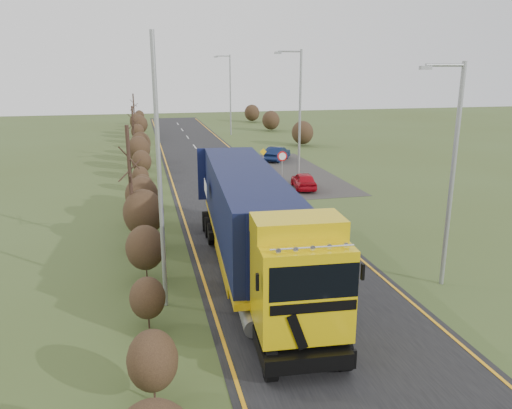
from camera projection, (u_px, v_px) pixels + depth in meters
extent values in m
plane|color=#3C4B20|center=(285.00, 268.00, 22.11)|extent=(160.00, 160.00, 0.00)
cube|color=black|center=(241.00, 208.00, 31.49)|extent=(8.00, 120.00, 0.02)
cube|color=#302E2B|center=(292.00, 172.00, 42.31)|extent=(6.00, 18.00, 0.02)
cube|color=orange|center=(182.00, 212.00, 30.68)|extent=(0.12, 116.00, 0.01)
cube|color=orange|center=(297.00, 204.00, 32.30)|extent=(0.12, 116.00, 0.01)
cube|color=silver|center=(316.00, 309.00, 18.35)|extent=(0.12, 3.00, 0.01)
cube|color=silver|center=(264.00, 239.00, 25.86)|extent=(0.12, 3.00, 0.01)
cube|color=silver|center=(235.00, 200.00, 33.37)|extent=(0.12, 3.00, 0.01)
cube|color=silver|center=(216.00, 176.00, 40.88)|extent=(0.12, 3.00, 0.01)
cube|color=silver|center=(204.00, 159.00, 48.39)|extent=(0.12, 3.00, 0.01)
cube|color=silver|center=(195.00, 147.00, 55.90)|extent=(0.12, 3.00, 0.01)
cube|color=silver|center=(188.00, 137.00, 63.41)|extent=(0.12, 3.00, 0.01)
cube|color=silver|center=(182.00, 130.00, 70.92)|extent=(0.12, 3.00, 0.01)
cube|color=silver|center=(178.00, 124.00, 78.43)|extent=(0.12, 3.00, 0.01)
ellipsoid|color=black|center=(153.00, 360.00, 12.96)|extent=(1.34, 1.74, 1.54)
ellipsoid|color=black|center=(147.00, 298.00, 16.73)|extent=(1.21, 1.57, 1.39)
ellipsoid|color=black|center=(145.00, 247.00, 20.40)|extent=(1.58, 2.06, 1.82)
ellipsoid|color=black|center=(144.00, 212.00, 24.06)|extent=(1.96, 2.55, 2.25)
ellipsoid|color=black|center=(142.00, 195.00, 27.84)|extent=(1.83, 2.38, 2.10)
ellipsoid|color=black|center=(143.00, 186.00, 31.73)|extent=(1.37, 1.78, 1.57)
ellipsoid|color=black|center=(140.00, 176.00, 35.50)|extent=(1.20, 1.56, 1.38)
ellipsoid|color=black|center=(142.00, 161.00, 39.20)|extent=(1.55, 2.02, 1.78)
ellipsoid|color=black|center=(139.00, 149.00, 42.82)|extent=(1.95, 2.53, 2.24)
ellipsoid|color=black|center=(141.00, 143.00, 46.64)|extent=(1.85, 2.41, 2.13)
ellipsoid|color=black|center=(138.00, 142.00, 50.46)|extent=(1.40, 1.81, 1.61)
ellipsoid|color=black|center=(141.00, 138.00, 54.32)|extent=(1.19, 1.55, 1.37)
ellipsoid|color=black|center=(138.00, 131.00, 57.94)|extent=(1.52, 1.97, 1.75)
ellipsoid|color=black|center=(140.00, 124.00, 61.65)|extent=(1.93, 2.51, 2.22)
ellipsoid|color=black|center=(137.00, 121.00, 65.35)|extent=(1.88, 2.44, 2.16)
ellipsoid|color=black|center=(140.00, 121.00, 69.30)|extent=(1.43, 1.85, 1.64)
ellipsoid|color=black|center=(137.00, 120.00, 73.03)|extent=(1.19, 1.55, 1.37)
ellipsoid|color=black|center=(139.00, 116.00, 76.80)|extent=(1.49, 1.93, 1.71)
cylinder|color=#322119|center=(131.00, 189.00, 23.64)|extent=(0.18, 0.18, 6.05)
cylinder|color=#322119|center=(134.00, 132.00, 48.18)|extent=(0.18, 0.18, 5.06)
cylinder|color=#322119|center=(134.00, 113.00, 68.82)|extent=(0.18, 0.18, 5.15)
cube|color=black|center=(290.00, 323.00, 15.90)|extent=(2.85, 5.01, 0.47)
cube|color=#D1AF09|center=(301.00, 285.00, 14.55)|extent=(2.79, 2.49, 2.74)
cube|color=black|center=(311.00, 363.00, 14.01)|extent=(2.64, 0.30, 0.58)
cube|color=black|center=(298.00, 332.00, 13.57)|extent=(0.64, 0.06, 1.13)
cube|color=black|center=(328.00, 329.00, 13.77)|extent=(0.64, 0.06, 1.13)
cube|color=black|center=(314.00, 282.00, 13.32)|extent=(2.48, 0.22, 1.00)
cube|color=black|center=(314.00, 308.00, 13.49)|extent=(2.42, 0.19, 0.30)
cube|color=#D1AF09|center=(298.00, 227.00, 14.45)|extent=(2.73, 1.65, 0.59)
cylinder|color=silver|center=(312.00, 248.00, 13.31)|extent=(2.32, 0.21, 0.06)
cube|color=black|center=(257.00, 282.00, 13.21)|extent=(0.09, 0.13, 0.47)
cube|color=black|center=(363.00, 272.00, 13.87)|extent=(0.09, 0.13, 0.47)
cylinder|color=gray|center=(250.00, 319.00, 16.02)|extent=(0.68, 1.41, 0.59)
cylinder|color=gray|center=(321.00, 311.00, 16.55)|extent=(0.68, 1.41, 0.59)
cube|color=gold|center=(245.00, 237.00, 22.19)|extent=(3.51, 13.44, 0.25)
cube|color=black|center=(245.00, 203.00, 21.77)|extent=(3.46, 13.02, 2.90)
cube|color=#0E153E|center=(221.00, 174.00, 27.83)|extent=(2.61, 0.23, 2.90)
cube|color=#0E153E|center=(287.00, 256.00, 15.71)|extent=(2.61, 0.23, 2.90)
cube|color=black|center=(230.00, 224.00, 26.12)|extent=(2.67, 3.95, 0.37)
cube|color=gold|center=(221.00, 264.00, 21.11)|extent=(0.43, 5.79, 0.47)
cube|color=gold|center=(279.00, 258.00, 21.67)|extent=(0.43, 5.79, 0.47)
cylinder|color=black|center=(270.00, 362.00, 14.12)|extent=(0.41, 1.12, 1.10)
cylinder|color=black|center=(343.00, 352.00, 14.61)|extent=(0.41, 1.12, 1.10)
cylinder|color=black|center=(250.00, 318.00, 16.60)|extent=(0.41, 1.12, 1.10)
cylinder|color=black|center=(313.00, 311.00, 17.09)|extent=(0.41, 1.12, 1.10)
cylinder|color=black|center=(211.00, 234.00, 25.02)|extent=(0.41, 1.12, 1.10)
cylinder|color=black|center=(254.00, 230.00, 25.50)|extent=(0.41, 1.12, 1.10)
cylinder|color=black|center=(208.00, 227.00, 26.01)|extent=(0.41, 1.12, 1.10)
cylinder|color=black|center=(250.00, 224.00, 26.50)|extent=(0.41, 1.12, 1.10)
cylinder|color=black|center=(206.00, 221.00, 27.00)|extent=(0.41, 1.12, 1.10)
cylinder|color=black|center=(246.00, 219.00, 27.49)|extent=(0.41, 1.12, 1.10)
imported|color=#A40814|center=(304.00, 181.00, 36.38)|extent=(1.89, 3.76, 1.23)
imported|color=#091334|center=(277.00, 154.00, 47.52)|extent=(3.44, 4.07, 1.32)
cylinder|color=gray|center=(452.00, 179.00, 19.37)|extent=(0.18, 0.18, 8.83)
cylinder|color=gray|center=(445.00, 65.00, 18.07)|extent=(1.57, 0.12, 0.12)
cube|color=gray|center=(426.00, 68.00, 17.92)|extent=(0.44, 0.18, 0.14)
cylinder|color=gray|center=(300.00, 118.00, 37.23)|extent=(0.18, 0.18, 9.88)
cylinder|color=gray|center=(290.00, 51.00, 35.77)|extent=(1.76, 0.12, 0.12)
cube|color=gray|center=(278.00, 53.00, 35.61)|extent=(0.49, 0.20, 0.15)
cylinder|color=gray|center=(230.00, 96.00, 64.39)|extent=(0.18, 0.18, 10.16)
cylinder|color=gray|center=(223.00, 56.00, 62.89)|extent=(1.81, 0.12, 0.12)
cube|color=gray|center=(216.00, 57.00, 62.72)|extent=(0.51, 0.20, 0.16)
cylinder|color=gray|center=(159.00, 177.00, 17.41)|extent=(0.16, 0.16, 9.79)
cylinder|color=gray|center=(282.00, 171.00, 37.01)|extent=(0.08, 0.08, 2.29)
cylinder|color=red|center=(282.00, 156.00, 36.68)|extent=(0.73, 0.04, 0.73)
cylinder|color=white|center=(282.00, 156.00, 36.66)|extent=(0.55, 0.02, 0.55)
cylinder|color=gray|center=(263.00, 159.00, 44.81)|extent=(0.08, 0.08, 1.22)
cube|color=#F2B30D|center=(263.00, 152.00, 44.58)|extent=(0.62, 0.04, 0.62)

